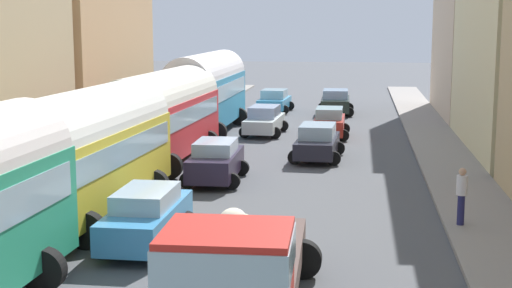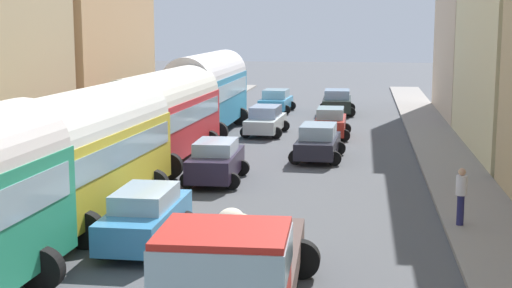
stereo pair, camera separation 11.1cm
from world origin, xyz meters
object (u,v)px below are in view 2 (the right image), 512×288
car_0 (318,142)px  car_4 (216,161)px  parked_bus_1 (86,149)px  parked_bus_3 (208,89)px  car_2 (337,102)px  pedestrian_0 (461,194)px  cargo_truck_0 (235,267)px  car_1 (330,123)px  car_5 (266,120)px  car_3 (146,216)px  car_6 (276,101)px  parked_bus_2 (164,113)px

car_0 → car_4: size_ratio=1.04×
parked_bus_1 → parked_bus_3: parked_bus_3 is taller
car_2 → pedestrian_0: 26.88m
cargo_truck_0 → car_0: bearing=88.4°
car_1 → pedestrian_0: (4.45, -16.75, 0.27)m
car_0 → car_5: size_ratio=0.97×
car_3 → pedestrian_0: 8.96m
car_2 → car_6: bearing=171.2°
cargo_truck_0 → car_1: (0.78, 24.58, -0.48)m
cargo_truck_0 → pedestrian_0: cargo_truck_0 is taller
parked_bus_1 → parked_bus_3: 18.00m
car_5 → car_4: bearing=-91.6°
parked_bus_2 → car_5: size_ratio=2.27×
cargo_truck_0 → car_1: 24.60m
parked_bus_1 → car_1: (6.59, 17.12, -1.40)m
car_2 → car_4: car_2 is taller
parked_bus_3 → car_4: (2.83, -12.22, -1.56)m
parked_bus_3 → cargo_truck_0: bearing=-77.1°
parked_bus_1 → car_4: size_ratio=2.28×
pedestrian_0 → parked_bus_3: bearing=122.1°
car_5 → pedestrian_0: size_ratio=2.39×
car_1 → car_6: 11.13m
pedestrian_0 → car_5: bearing=114.5°
car_2 → pedestrian_0: pedestrian_0 is taller
car_0 → car_1: car_1 is taller
car_6 → pedestrian_0: bearing=-72.7°
car_1 → car_2: car_2 is taller
car_0 → car_4: car_4 is taller
cargo_truck_0 → car_5: cargo_truck_0 is taller
car_2 → car_3: (-4.09, -29.19, -0.02)m
parked_bus_3 → car_1: size_ratio=2.59×
cargo_truck_0 → car_2: size_ratio=1.74×
parked_bus_1 → car_0: size_ratio=2.18×
car_1 → car_6: (-4.02, 10.38, -0.03)m
car_6 → car_3: bearing=-90.1°
parked_bus_3 → car_4: parked_bus_3 is taller
parked_bus_2 → car_6: (2.57, 18.50, -1.40)m
cargo_truck_0 → car_3: bearing=122.7°
car_2 → car_6: car_2 is taller
parked_bus_3 → car_4: bearing=-77.0°
car_4 → parked_bus_3: bearing=103.0°
car_3 → parked_bus_3: bearing=97.0°
parked_bus_2 → parked_bus_3: bearing=90.0°
parked_bus_1 → car_5: (3.16, 17.67, -1.41)m
parked_bus_2 → pedestrian_0: 14.06m
car_0 → pedestrian_0: (4.71, -10.50, 0.28)m
parked_bus_1 → pedestrian_0: parked_bus_1 is taller
parked_bus_2 → car_0: size_ratio=2.33×
car_1 → car_6: size_ratio=0.98×
parked_bus_3 → car_1: (6.59, -0.88, -1.58)m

